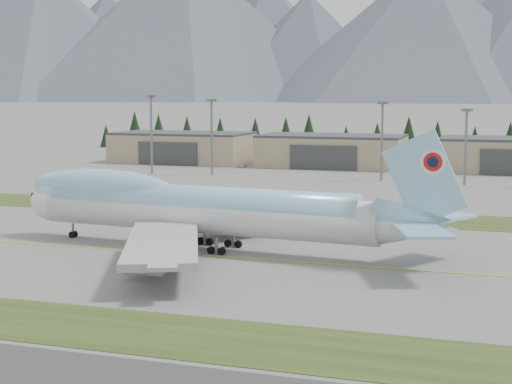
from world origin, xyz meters
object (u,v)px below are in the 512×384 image
(hangar_left, at_px, (183,147))
(service_vehicle_a, at_px, (242,168))
(service_vehicle_b, at_px, (399,178))
(boeing_747_freighter, at_px, (200,208))
(hangar_center, at_px, (332,151))

(hangar_left, relative_size, service_vehicle_a, 14.03)
(service_vehicle_b, bearing_deg, boeing_747_freighter, -167.84)
(hangar_center, bearing_deg, boeing_747_freighter, -85.67)
(hangar_center, xyz_separation_m, service_vehicle_b, (26.78, -28.22, -5.39))
(hangar_left, bearing_deg, hangar_center, 0.00)
(boeing_747_freighter, height_order, hangar_left, boeing_747_freighter)
(boeing_747_freighter, relative_size, hangar_left, 1.59)
(service_vehicle_a, height_order, service_vehicle_b, service_vehicle_b)
(hangar_center, relative_size, service_vehicle_b, 13.09)
(service_vehicle_b, bearing_deg, service_vehicle_a, 95.13)
(hangar_left, relative_size, hangar_center, 1.00)
(boeing_747_freighter, height_order, service_vehicle_a, boeing_747_freighter)
(boeing_747_freighter, distance_m, service_vehicle_a, 136.64)
(service_vehicle_a, xyz_separation_m, service_vehicle_b, (54.10, -14.24, 0.00))
(service_vehicle_a, distance_m, service_vehicle_b, 55.94)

